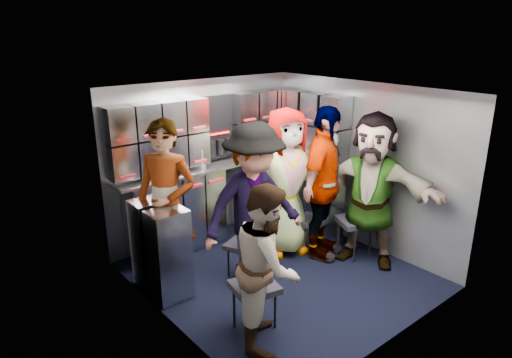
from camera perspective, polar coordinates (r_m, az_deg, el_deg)
floor at (r=5.39m, az=2.91°, el=-11.84°), size 3.00×3.00×0.00m
wall_back at (r=6.07m, az=-6.51°, el=2.42°), size 2.80×0.04×2.10m
wall_left at (r=4.19m, az=-11.23°, el=-5.37°), size 0.04×3.00×2.10m
wall_right at (r=5.94m, az=13.12°, el=1.67°), size 0.04×3.00×2.10m
ceiling at (r=4.69m, az=3.33°, el=10.89°), size 2.80×3.00×0.02m
cart_bank_back at (r=6.09m, az=-5.23°, el=-3.02°), size 2.68×0.38×0.99m
cart_bank_left at (r=4.96m, az=-11.85°, el=-8.57°), size 0.38×0.76×0.99m
counter at (r=5.92m, az=-5.38°, el=1.67°), size 2.68×0.42×0.03m
locker_bank_back at (r=5.85m, az=-5.85°, el=6.26°), size 2.68×0.28×0.82m
locker_bank_right at (r=6.16m, az=7.38°, el=6.82°), size 0.28×1.00×0.82m
right_cabinet at (r=6.36m, az=7.67°, el=-2.09°), size 0.28×1.20×1.00m
coffee_niche at (r=6.00m, az=-4.74°, el=6.41°), size 0.46×0.16×0.84m
red_latch_strip at (r=5.80m, az=-4.22°, el=-0.04°), size 2.60×0.02×0.03m
jump_seat_near_left at (r=4.33m, az=-0.19°, el=-13.62°), size 0.47×0.45×0.47m
jump_seat_mid_left at (r=5.18m, az=-1.55°, el=-8.39°), size 0.46×0.45×0.43m
jump_seat_center at (r=5.87m, az=2.45°, el=-4.33°), size 0.51×0.49×0.50m
jump_seat_mid_right at (r=5.81m, az=6.85°, el=-5.41°), size 0.43×0.41×0.43m
jump_seat_near_right at (r=5.75m, az=12.32°, el=-5.40°), size 0.53×0.52×0.49m
attendant_standing at (r=4.90m, az=-11.12°, el=-3.34°), size 0.75×0.81×1.85m
attendant_arc_a at (r=4.05m, az=1.46°, el=-10.70°), size 0.90×0.92×1.49m
attendant_arc_b at (r=4.83m, az=-0.29°, el=-3.52°), size 1.25×0.83×1.82m
attendant_arc_c at (r=5.58m, az=3.75°, el=-0.40°), size 1.04×0.84×1.83m
attendant_arc_d at (r=5.49m, az=8.42°, el=-0.64°), size 1.19×0.86×1.87m
attendant_arc_e at (r=5.48m, az=14.13°, el=-1.31°), size 1.17×1.77×1.83m
bottle_left at (r=5.74m, az=-6.60°, el=2.63°), size 0.06×0.06×0.26m
bottle_mid at (r=5.73m, az=-6.88°, el=2.51°), size 0.07×0.07×0.25m
bottle_right at (r=6.16m, az=-0.86°, el=3.78°), size 0.06×0.06×0.25m
cup_left at (r=5.42m, az=-12.77°, el=0.38°), size 0.08×0.08×0.09m
cup_right at (r=6.21m, az=-0.35°, el=3.19°), size 0.09×0.09×0.10m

